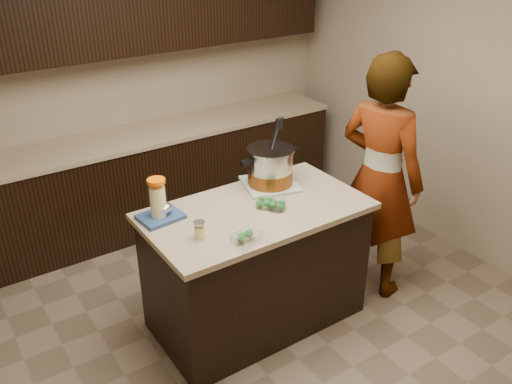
# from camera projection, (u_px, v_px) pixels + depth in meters

# --- Properties ---
(ground_plane) EXTENTS (4.00, 4.00, 0.00)m
(ground_plane) POSITION_uv_depth(u_px,v_px,m) (256.00, 317.00, 3.92)
(ground_plane) COLOR brown
(ground_plane) RESTS_ON ground
(room_shell) EXTENTS (4.04, 4.04, 2.72)m
(room_shell) POSITION_uv_depth(u_px,v_px,m) (256.00, 86.00, 3.15)
(room_shell) COLOR tan
(room_shell) RESTS_ON ground
(back_cabinets) EXTENTS (3.60, 0.63, 2.33)m
(back_cabinets) POSITION_uv_depth(u_px,v_px,m) (146.00, 126.00, 4.78)
(back_cabinets) COLOR black
(back_cabinets) RESTS_ON ground
(island) EXTENTS (1.46, 0.81, 0.90)m
(island) POSITION_uv_depth(u_px,v_px,m) (256.00, 265.00, 3.72)
(island) COLOR black
(island) RESTS_ON ground
(dish_towel) EXTENTS (0.45, 0.45, 0.02)m
(dish_towel) POSITION_uv_depth(u_px,v_px,m) (270.00, 184.00, 3.81)
(dish_towel) COLOR #5B8861
(dish_towel) RESTS_ON island
(stock_pot) EXTENTS (0.47, 0.34, 0.47)m
(stock_pot) POSITION_uv_depth(u_px,v_px,m) (270.00, 169.00, 3.76)
(stock_pot) COLOR #B7B7BC
(stock_pot) RESTS_ON dish_towel
(lemonade_pitcher) EXTENTS (0.12, 0.12, 0.27)m
(lemonade_pitcher) POSITION_uv_depth(u_px,v_px,m) (158.00, 201.00, 3.34)
(lemonade_pitcher) COLOR #F8EC97
(lemonade_pitcher) RESTS_ON island
(mason_jar) EXTENTS (0.09, 0.09, 0.12)m
(mason_jar) POSITION_uv_depth(u_px,v_px,m) (200.00, 230.00, 3.17)
(mason_jar) COLOR #F8EC97
(mason_jar) RESTS_ON island
(broccoli_tub_left) EXTENTS (0.15, 0.15, 0.06)m
(broccoli_tub_left) POSITION_uv_depth(u_px,v_px,m) (265.00, 203.00, 3.52)
(broccoli_tub_left) COLOR silver
(broccoli_tub_left) RESTS_ON island
(broccoli_tub_right) EXTENTS (0.15, 0.15, 0.06)m
(broccoli_tub_right) POSITION_uv_depth(u_px,v_px,m) (277.00, 206.00, 3.50)
(broccoli_tub_right) COLOR silver
(broccoli_tub_right) RESTS_ON island
(broccoli_tub_rect) EXTENTS (0.18, 0.15, 0.06)m
(broccoli_tub_rect) POSITION_uv_depth(u_px,v_px,m) (247.00, 238.00, 3.14)
(broccoli_tub_rect) COLOR silver
(broccoli_tub_rect) RESTS_ON island
(blue_tray) EXTENTS (0.28, 0.23, 0.10)m
(blue_tray) POSITION_uv_depth(u_px,v_px,m) (161.00, 213.00, 3.39)
(blue_tray) COLOR navy
(blue_tray) RESTS_ON island
(person) EXTENTS (0.57, 0.74, 1.83)m
(person) POSITION_uv_depth(u_px,v_px,m) (380.00, 178.00, 3.89)
(person) COLOR gray
(person) RESTS_ON ground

